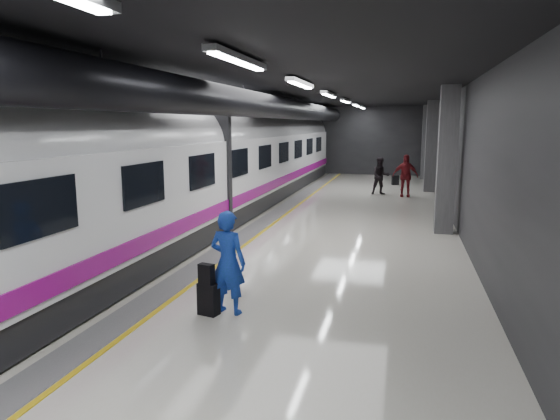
# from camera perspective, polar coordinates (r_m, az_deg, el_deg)

# --- Properties ---
(ground) EXTENTS (40.00, 40.00, 0.00)m
(ground) POSITION_cam_1_polar(r_m,az_deg,el_deg) (14.81, 0.78, -3.28)
(ground) COLOR beige
(ground) RESTS_ON ground
(platform_hall) EXTENTS (10.02, 40.02, 4.51)m
(platform_hall) POSITION_cam_1_polar(r_m,az_deg,el_deg) (15.42, 0.59, 10.49)
(platform_hall) COLOR black
(platform_hall) RESTS_ON ground
(train) EXTENTS (3.05, 38.00, 4.05)m
(train) POSITION_cam_1_polar(r_m,az_deg,el_deg) (15.55, -10.98, 4.89)
(train) COLOR black
(train) RESTS_ON ground
(traveler_main) EXTENTS (0.75, 0.56, 1.87)m
(traveler_main) POSITION_cam_1_polar(r_m,az_deg,el_deg) (8.92, -5.97, -5.96)
(traveler_main) COLOR #1A34C5
(traveler_main) RESTS_ON ground
(suitcase_main) EXTENTS (0.40, 0.30, 0.58)m
(suitcase_main) POSITION_cam_1_polar(r_m,az_deg,el_deg) (9.07, -8.16, -10.02)
(suitcase_main) COLOR black
(suitcase_main) RESTS_ON ground
(shoulder_bag) EXTENTS (0.29, 0.20, 0.36)m
(shoulder_bag) POSITION_cam_1_polar(r_m,az_deg,el_deg) (8.90, -8.43, -7.24)
(shoulder_bag) COLOR black
(shoulder_bag) RESTS_ON suitcase_main
(traveler_far_a) EXTENTS (1.02, 0.88, 1.79)m
(traveler_far_a) POSITION_cam_1_polar(r_m,az_deg,el_deg) (24.47, 11.42, 3.84)
(traveler_far_a) COLOR black
(traveler_far_a) RESTS_ON ground
(traveler_far_b) EXTENTS (1.16, 0.50, 1.97)m
(traveler_far_b) POSITION_cam_1_polar(r_m,az_deg,el_deg) (23.94, 14.12, 3.82)
(traveler_far_b) COLOR maroon
(traveler_far_b) RESTS_ON ground
(suitcase_far) EXTENTS (0.42, 0.34, 0.54)m
(suitcase_far) POSITION_cam_1_polar(r_m,az_deg,el_deg) (28.57, 13.05, 3.35)
(suitcase_far) COLOR black
(suitcase_far) RESTS_ON ground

